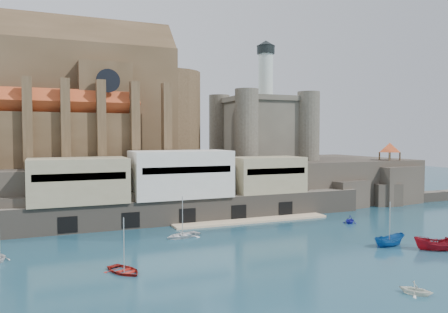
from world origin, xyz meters
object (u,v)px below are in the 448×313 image
pavilion (390,149)px  boat_1 (416,294)px  castle_keep (262,125)px  boat_2 (389,246)px  church (90,105)px  boat_0 (124,272)px

pavilion → boat_1: 64.33m
castle_keep → boat_2: bearing=-94.9°
castle_keep → boat_1: bearing=-103.9°
boat_2 → church: bearing=34.3°
castle_keep → pavilion: size_ratio=4.58×
church → boat_0: (-0.89, -45.22, -22.13)m
boat_0 → boat_2: (37.10, -2.49, 0.00)m
boat_2 → castle_keep: bearing=-7.8°
castle_keep → boat_2: (-4.00, -46.94, -18.31)m
church → pavilion: 68.65m
boat_0 → boat_1: 31.45m
castle_keep → boat_0: (-41.10, -44.45, -18.31)m
boat_0 → boat_2: 37.19m
castle_keep → pavilion: (25.92, -15.08, -5.59)m
church → boat_0: 50.35m
boat_0 → castle_keep: bearing=23.5°
pavilion → boat_0: 74.27m
castle_keep → boat_2: size_ratio=5.52×
boat_1 → pavilion: bearing=16.9°
boat_0 → boat_1: boat_0 is taller
church → pavilion: church is taller
pavilion → boat_2: bearing=-133.2°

